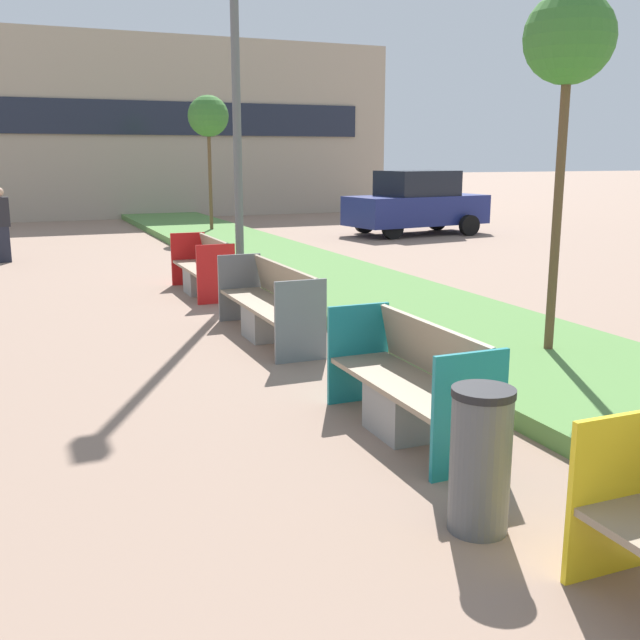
# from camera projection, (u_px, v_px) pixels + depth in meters

# --- Properties ---
(planter_grass_strip) EXTENTS (2.80, 120.00, 0.18)m
(planter_grass_strip) POSITION_uv_depth(u_px,v_px,m) (389.00, 304.00, 11.37)
(planter_grass_strip) COLOR #568442
(planter_grass_strip) RESTS_ON ground
(building_backdrop) EXTENTS (17.14, 8.99, 6.58)m
(building_backdrop) POSITION_uv_depth(u_px,v_px,m) (155.00, 131.00, 31.56)
(building_backdrop) COLOR tan
(building_backdrop) RESTS_ON ground
(bench_teal_frame) EXTENTS (0.65, 1.91, 0.94)m
(bench_teal_frame) POSITION_uv_depth(u_px,v_px,m) (410.00, 392.00, 6.27)
(bench_teal_frame) COLOR gray
(bench_teal_frame) RESTS_ON ground
(bench_grey_frame) EXTENTS (0.65, 2.44, 0.94)m
(bench_grey_frame) POSITION_uv_depth(u_px,v_px,m) (270.00, 309.00, 9.55)
(bench_grey_frame) COLOR gray
(bench_grey_frame) RESTS_ON ground
(bench_red_frame) EXTENTS (0.65, 1.98, 0.94)m
(bench_red_frame) POSITION_uv_depth(u_px,v_px,m) (204.00, 272.00, 12.68)
(bench_red_frame) COLOR gray
(bench_red_frame) RESTS_ON ground
(litter_bin) EXTENTS (0.39, 0.39, 0.93)m
(litter_bin) POSITION_uv_depth(u_px,v_px,m) (480.00, 460.00, 4.61)
(litter_bin) COLOR #4C4F51
(litter_bin) RESTS_ON ground
(street_lamp_post) EXTENTS (0.24, 0.44, 8.01)m
(street_lamp_post) POSITION_uv_depth(u_px,v_px,m) (235.00, 21.00, 11.94)
(street_lamp_post) COLOR #56595B
(street_lamp_post) RESTS_ON ground
(sapling_tree_near) EXTENTS (0.94, 0.94, 3.96)m
(sapling_tree_near) POSITION_uv_depth(u_px,v_px,m) (569.00, 45.00, 7.70)
(sapling_tree_near) COLOR brown
(sapling_tree_near) RESTS_ON ground
(sapling_tree_far) EXTENTS (1.16, 1.16, 3.96)m
(sapling_tree_far) POSITION_uv_depth(u_px,v_px,m) (208.00, 117.00, 21.20)
(sapling_tree_far) COLOR brown
(sapling_tree_far) RESTS_ON ground
(pedestrian_walking) EXTENTS (0.53, 0.24, 1.63)m
(pedestrian_walking) POSITION_uv_depth(u_px,v_px,m) (1.00, 225.00, 16.27)
(pedestrian_walking) COLOR #232633
(pedestrian_walking) RESTS_ON ground
(parked_car_distant) EXTENTS (4.41, 2.35, 1.86)m
(parked_car_distant) POSITION_uv_depth(u_px,v_px,m) (417.00, 203.00, 21.99)
(parked_car_distant) COLOR navy
(parked_car_distant) RESTS_ON ground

